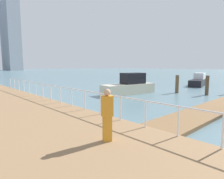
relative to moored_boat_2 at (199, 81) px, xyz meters
The scene contains 9 objects.
ground_plane 19.82m from the moored_boat_2, 161.77° to the left, with size 300.00×300.00×0.00m, color slate.
floating_dock 16.78m from the moored_boat_2, 154.23° to the right, with size 14.43×2.00×0.18m, color olive.
boardwalk_railing 22.41m from the moored_boat_2, 168.66° to the right, with size 0.06×30.52×1.08m.
dock_piling_0 9.88m from the moored_boat_2, 153.05° to the right, with size 0.33×0.33×1.89m, color brown.
dock_piling_3 9.68m from the moored_boat_2, 169.53° to the right, with size 0.36×0.36×1.85m, color brown.
moored_boat_2 is the anchor object (origin of this frame).
moored_boat_3 13.64m from the moored_boat_2, behind, with size 5.93×2.47×2.09m.
pedestrian_0 25.07m from the moored_boat_2, 163.30° to the right, with size 0.42×0.37×1.70m.
skyline_tower_4 120.57m from the moored_boat_2, 86.36° to the left, with size 7.21×13.08×80.54m, color #8C939E.
Camera 1 is at (-9.15, 2.12, 2.82)m, focal length 30.82 mm.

